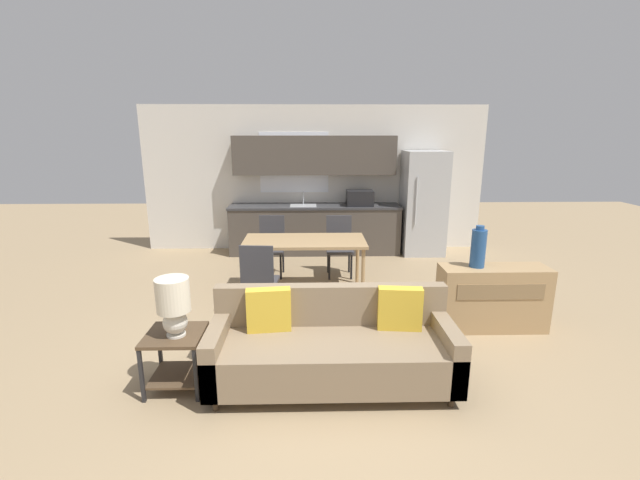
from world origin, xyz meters
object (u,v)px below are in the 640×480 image
object	(u,v)px
table_lamp	(174,303)
credenza	(492,298)
vase	(478,248)
dining_chair_far_left	(271,243)
dining_chair_far_right	(339,244)
dining_table	(305,244)
side_table	(176,351)
refrigerator	(423,203)
couch	(332,347)
dining_chair_near_left	(259,278)

from	to	relation	value
table_lamp	credenza	bearing A→B (deg)	19.39
credenza	vase	size ratio (longest dim) A/B	2.55
table_lamp	dining_chair_far_left	distance (m)	3.20
dining_chair_far_right	dining_chair_far_left	xyz separation A→B (m)	(-1.07, 0.04, 0.00)
dining_table	table_lamp	xyz separation A→B (m)	(-1.08, -2.33, 0.11)
side_table	credenza	xyz separation A→B (m)	(3.28, 1.11, 0.02)
refrigerator	couch	bearing A→B (deg)	-114.05
side_table	credenza	bearing A→B (deg)	18.65
couch	dining_table	bearing A→B (deg)	96.88
vase	dining_chair_far_left	size ratio (longest dim) A/B	0.51
refrigerator	credenza	distance (m)	3.25
couch	vase	size ratio (longest dim) A/B	4.54
refrigerator	table_lamp	size ratio (longest dim) A/B	3.64
table_lamp	vase	distance (m)	3.26
side_table	vase	size ratio (longest dim) A/B	1.09
dining_chair_near_left	dining_table	bearing A→B (deg)	-119.73
side_table	dining_chair_near_left	size ratio (longest dim) A/B	0.55
table_lamp	dining_chair_far_right	xyz separation A→B (m)	(1.62, 3.10, -0.31)
vase	couch	bearing A→B (deg)	-147.69
couch	dining_chair_far_left	bearing A→B (deg)	104.79
refrigerator	vase	world-z (taller)	refrigerator
table_lamp	refrigerator	bearing A→B (deg)	53.20
side_table	vase	distance (m)	3.33
refrigerator	dining_chair_far_right	xyz separation A→B (m)	(-1.63, -1.24, -0.44)
dining_chair_far_left	dining_chair_near_left	bearing A→B (deg)	-87.46
table_lamp	vase	size ratio (longest dim) A/B	1.09
refrigerator	dining_chair_far_right	world-z (taller)	refrigerator
couch	dining_chair_far_right	size ratio (longest dim) A/B	2.30
dining_table	couch	size ratio (longest dim) A/B	0.78
refrigerator	table_lamp	xyz separation A→B (m)	(-3.25, -4.34, -0.12)
dining_table	side_table	bearing A→B (deg)	-115.88
side_table	dining_chair_near_left	distance (m)	1.60
dining_table	dining_chair_far_right	distance (m)	0.96
couch	vase	bearing A→B (deg)	32.31
table_lamp	vase	world-z (taller)	vase
couch	vase	distance (m)	2.09
refrigerator	dining_chair_far_right	distance (m)	2.09
table_lamp	dining_chair_far_right	distance (m)	3.51
refrigerator	table_lamp	distance (m)	5.42
dining_chair_far_left	couch	bearing A→B (deg)	-72.32
table_lamp	dining_chair_near_left	distance (m)	1.64
refrigerator	dining_table	xyz separation A→B (m)	(-2.16, -2.01, -0.24)
vase	side_table	bearing A→B (deg)	-159.88
side_table	credenza	distance (m)	3.46
refrigerator	credenza	bearing A→B (deg)	-89.91
refrigerator	dining_chair_near_left	world-z (taller)	refrigerator
couch	dining_chair_far_right	xyz separation A→B (m)	(0.27, 3.01, 0.16)
couch	dining_chair_near_left	size ratio (longest dim) A/B	2.30
refrigerator	dining_chair_far_left	bearing A→B (deg)	-156.02
dining_chair_far_left	table_lamp	bearing A→B (deg)	-97.02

